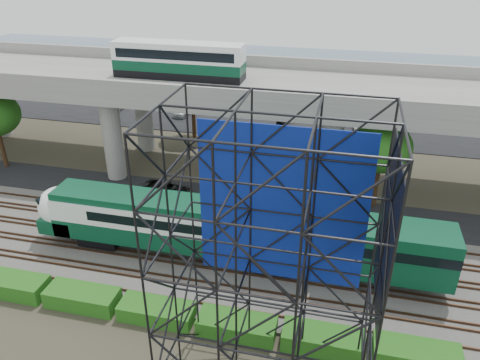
# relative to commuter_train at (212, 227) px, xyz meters

# --- Properties ---
(ground) EXTENTS (140.00, 140.00, 0.00)m
(ground) POSITION_rel_commuter_train_xyz_m (-2.68, -2.00, -2.88)
(ground) COLOR #474233
(ground) RESTS_ON ground
(ballast_bed) EXTENTS (90.00, 12.00, 0.20)m
(ballast_bed) POSITION_rel_commuter_train_xyz_m (-2.68, 0.00, -2.78)
(ballast_bed) COLOR slate
(ballast_bed) RESTS_ON ground
(service_road) EXTENTS (90.00, 5.00, 0.08)m
(service_road) POSITION_rel_commuter_train_xyz_m (-2.68, 8.50, -2.84)
(service_road) COLOR black
(service_road) RESTS_ON ground
(parking_lot) EXTENTS (90.00, 18.00, 0.08)m
(parking_lot) POSITION_rel_commuter_train_xyz_m (-2.68, 32.00, -2.84)
(parking_lot) COLOR black
(parking_lot) RESTS_ON ground
(harbor_water) EXTENTS (140.00, 40.00, 0.03)m
(harbor_water) POSITION_rel_commuter_train_xyz_m (-2.68, 54.00, -2.87)
(harbor_water) COLOR #466174
(harbor_water) RESTS_ON ground
(rail_tracks) EXTENTS (90.00, 9.52, 0.16)m
(rail_tracks) POSITION_rel_commuter_train_xyz_m (-2.68, -0.00, -2.60)
(rail_tracks) COLOR #472D1E
(rail_tracks) RESTS_ON ballast_bed
(commuter_train) EXTENTS (29.30, 3.06, 4.30)m
(commuter_train) POSITION_rel_commuter_train_xyz_m (0.00, 0.00, 0.00)
(commuter_train) COLOR black
(commuter_train) RESTS_ON rail_tracks
(overpass) EXTENTS (80.00, 12.00, 12.40)m
(overpass) POSITION_rel_commuter_train_xyz_m (-3.00, 14.00, 5.33)
(overpass) COLOR #9E9B93
(overpass) RESTS_ON ground
(scaffold_tower) EXTENTS (9.36, 6.36, 15.00)m
(scaffold_tower) POSITION_rel_commuter_train_xyz_m (5.72, -9.98, 4.59)
(scaffold_tower) COLOR black
(scaffold_tower) RESTS_ON ground
(hedge_strip) EXTENTS (34.60, 1.80, 1.20)m
(hedge_strip) POSITION_rel_commuter_train_xyz_m (-1.67, -6.30, -2.32)
(hedge_strip) COLOR #164F12
(hedge_strip) RESTS_ON ground
(trees) EXTENTS (40.94, 16.94, 7.69)m
(trees) POSITION_rel_commuter_train_xyz_m (-7.34, 14.17, 2.69)
(trees) COLOR #382314
(trees) RESTS_ON ground
(suv) EXTENTS (5.20, 3.02, 1.36)m
(suv) POSITION_rel_commuter_train_xyz_m (-6.49, 7.74, -2.12)
(suv) COLOR black
(suv) RESTS_ON service_road
(parked_cars) EXTENTS (38.41, 9.59, 1.31)m
(parked_cars) POSITION_rel_commuter_train_xyz_m (-2.73, 31.59, -2.19)
(parked_cars) COLOR silver
(parked_cars) RESTS_ON parking_lot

